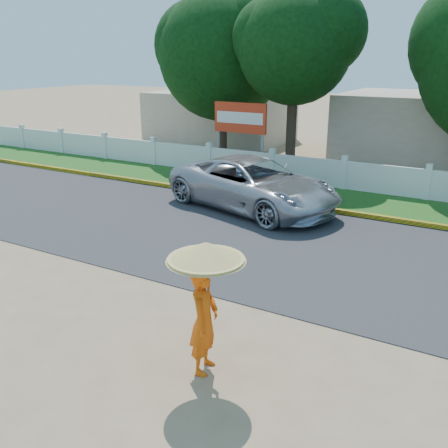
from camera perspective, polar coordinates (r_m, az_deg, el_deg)
ground at (r=10.14m, az=-5.71°, el=-10.16°), size 120.00×120.00×0.00m
road at (r=13.70m, az=5.20°, el=-2.19°), size 60.00×7.00×0.02m
grass_verge at (r=18.38m, az=12.10°, el=2.95°), size 60.00×3.50×0.03m
curb at (r=16.80m, az=10.30°, el=1.82°), size 40.00×0.18×0.16m
fence at (r=19.59m, az=13.54°, el=5.44°), size 40.00×0.10×1.10m
building_far at (r=30.49m, az=-0.47°, el=12.18°), size 8.00×5.00×2.80m
vehicle at (r=16.54m, az=3.37°, el=4.55°), size 6.57×4.32×1.68m
monk_with_parasol at (r=7.77m, az=-2.19°, el=-7.43°), size 1.23×1.23×2.24m
billboard at (r=22.21m, az=1.85°, el=11.64°), size 2.50×0.13×2.95m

